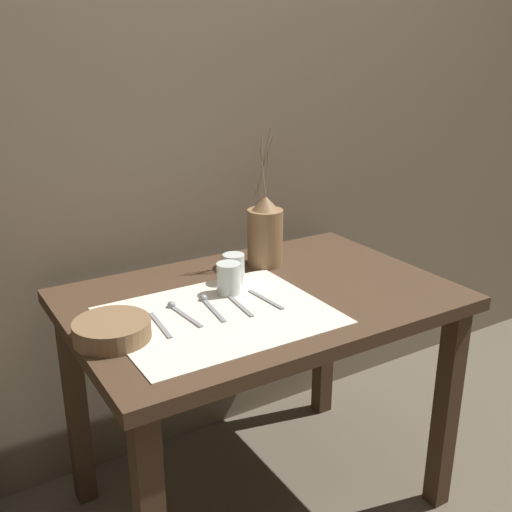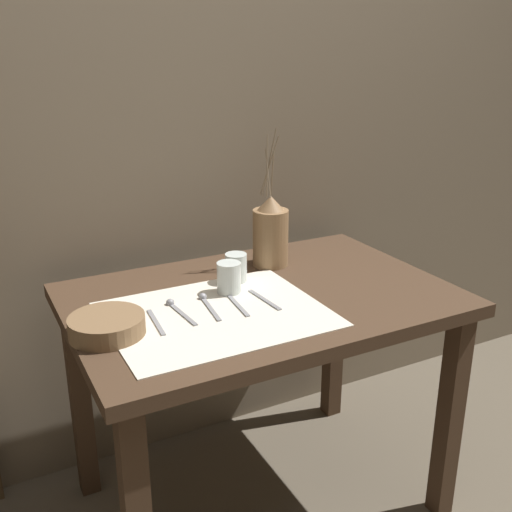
{
  "view_description": "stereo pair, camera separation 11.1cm",
  "coord_description": "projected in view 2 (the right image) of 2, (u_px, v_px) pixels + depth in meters",
  "views": [
    {
      "loc": [
        -0.86,
        -1.37,
        1.44
      ],
      "look_at": [
        -0.02,
        0.0,
        0.86
      ],
      "focal_mm": 42.0,
      "sensor_mm": 36.0,
      "label": 1
    },
    {
      "loc": [
        -0.76,
        -1.42,
        1.44
      ],
      "look_at": [
        -0.02,
        0.0,
        0.86
      ],
      "focal_mm": 42.0,
      "sensor_mm": 36.0,
      "label": 2
    }
  ],
  "objects": [
    {
      "name": "stone_wall_back",
      "position": [
        194.0,
        118.0,
        2.0
      ],
      "size": [
        7.0,
        0.06,
        2.4
      ],
      "color": "#7A6B56",
      "rests_on": "ground_plane"
    },
    {
      "name": "spoon_inner",
      "position": [
        175.0,
        307.0,
        1.65
      ],
      "size": [
        0.03,
        0.17,
        0.02
      ],
      "color": "gray",
      "rests_on": "wooden_table"
    },
    {
      "name": "glass_tumbler_near",
      "position": [
        229.0,
        278.0,
        1.74
      ],
      "size": [
        0.07,
        0.07,
        0.09
      ],
      "color": "silver",
      "rests_on": "wooden_table"
    },
    {
      "name": "fork_outer",
      "position": [
        156.0,
        322.0,
        1.56
      ],
      "size": [
        0.03,
        0.16,
        0.0
      ],
      "color": "gray",
      "rests_on": "wooden_table"
    },
    {
      "name": "fork_inner",
      "position": [
        265.0,
        300.0,
        1.7
      ],
      "size": [
        0.02,
        0.16,
        0.0
      ],
      "color": "gray",
      "rests_on": "wooden_table"
    },
    {
      "name": "linen_cloth",
      "position": [
        216.0,
        314.0,
        1.62
      ],
      "size": [
        0.58,
        0.46,
        0.0
      ],
      "color": "beige",
      "rests_on": "wooden_table"
    },
    {
      "name": "ground_plane",
      "position": [
        260.0,
        498.0,
        2.0
      ],
      "size": [
        12.0,
        12.0,
        0.0
      ],
      "primitive_type": "plane",
      "color": "brown"
    },
    {
      "name": "wooden_table",
      "position": [
        261.0,
        327.0,
        1.79
      ],
      "size": [
        1.11,
        0.74,
        0.74
      ],
      "color": "#422D1E",
      "rests_on": "ground_plane"
    },
    {
      "name": "spoon_outer",
      "position": [
        205.0,
        301.0,
        1.68
      ],
      "size": [
        0.04,
        0.17,
        0.02
      ],
      "color": "gray",
      "rests_on": "wooden_table"
    },
    {
      "name": "pitcher_with_flowers",
      "position": [
        271.0,
        233.0,
        1.95
      ],
      "size": [
        0.12,
        0.12,
        0.45
      ],
      "color": "olive",
      "rests_on": "wooden_table"
    },
    {
      "name": "glass_tumbler_far",
      "position": [
        236.0,
        268.0,
        1.82
      ],
      "size": [
        0.07,
        0.07,
        0.09
      ],
      "color": "silver",
      "rests_on": "wooden_table"
    },
    {
      "name": "wooden_bowl",
      "position": [
        107.0,
        326.0,
        1.49
      ],
      "size": [
        0.19,
        0.19,
        0.05
      ],
      "color": "brown",
      "rests_on": "wooden_table"
    },
    {
      "name": "knife_center",
      "position": [
        238.0,
        305.0,
        1.66
      ],
      "size": [
        0.03,
        0.16,
        0.0
      ],
      "color": "gray",
      "rests_on": "wooden_table"
    }
  ]
}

